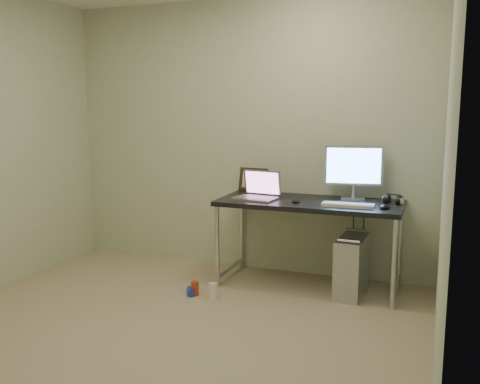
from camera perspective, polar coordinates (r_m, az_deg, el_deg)
name	(u,v)px	position (r m, az deg, el deg)	size (l,w,h in m)	color
floor	(156,339)	(3.76, -9.00, -15.26)	(3.50, 3.50, 0.00)	tan
wall_back	(245,137)	(5.02, 0.57, 5.85)	(3.50, 0.02, 2.50)	beige
wall_right	(446,164)	(2.97, 21.15, 2.78)	(0.02, 3.50, 2.50)	beige
desk	(310,210)	(4.57, 7.43, -1.93)	(1.54, 0.67, 0.75)	black
tower_computer	(352,266)	(4.51, 11.81, -7.76)	(0.23, 0.48, 0.52)	silver
cable_a	(353,237)	(4.85, 12.00, -4.67)	(0.01, 0.01, 0.70)	black
cable_b	(363,240)	(4.82, 13.01, -5.03)	(0.01, 0.01, 0.72)	black
can_red	(195,288)	(4.49, -4.83, -10.20)	(0.06, 0.06, 0.12)	#B43919
can_white	(213,291)	(4.40, -2.91, -10.49)	(0.07, 0.07, 0.13)	white
can_blue	(190,292)	(4.50, -5.31, -10.52)	(0.06, 0.06, 0.11)	#2036C2
laptop	(258,192)	(4.61, 1.96, -0.02)	(0.38, 0.32, 0.24)	silver
monitor	(354,168)	(4.64, 12.05, 2.51)	(0.49, 0.18, 0.46)	silver
keyboard	(348,205)	(4.35, 11.43, -1.38)	(0.41, 0.13, 0.02)	silver
mouse_right	(385,206)	(4.33, 15.18, -1.44)	(0.08, 0.13, 0.04)	black
mouse_left	(296,200)	(4.47, 6.00, -0.87)	(0.07, 0.11, 0.04)	black
headphones	(393,200)	(4.56, 16.03, -0.86)	(0.17, 0.10, 0.10)	black
picture_frame	(253,180)	(5.01, 1.40, 1.33)	(0.27, 0.03, 0.22)	black
webcam	(271,183)	(4.92, 3.29, 0.96)	(0.05, 0.04, 0.12)	silver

